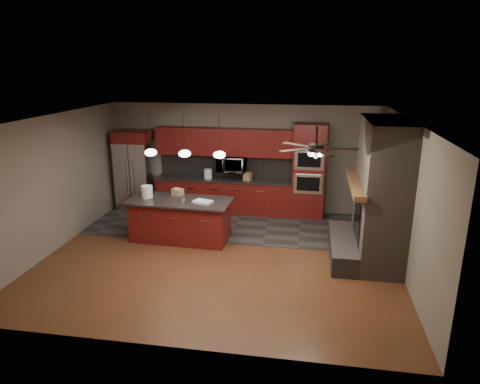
% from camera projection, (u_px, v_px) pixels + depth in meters
% --- Properties ---
extents(ground, '(7.00, 7.00, 0.00)m').
position_uv_depth(ground, '(221.00, 256.00, 8.77)').
color(ground, brown).
rests_on(ground, ground).
extents(ceiling, '(7.00, 6.00, 0.02)m').
position_uv_depth(ceiling, '(219.00, 118.00, 7.96)').
color(ceiling, white).
rests_on(ceiling, back_wall).
extents(back_wall, '(7.00, 0.02, 2.80)m').
position_uv_depth(back_wall, '(244.00, 158.00, 11.20)').
color(back_wall, '#736B5C').
rests_on(back_wall, ground).
extents(right_wall, '(0.02, 6.00, 2.80)m').
position_uv_depth(right_wall, '(407.00, 199.00, 7.82)').
color(right_wall, '#736B5C').
rests_on(right_wall, ground).
extents(left_wall, '(0.02, 6.00, 2.80)m').
position_uv_depth(left_wall, '(56.00, 183.00, 8.91)').
color(left_wall, '#736B5C').
rests_on(left_wall, ground).
extents(slate_tile_patch, '(7.00, 2.40, 0.01)m').
position_uv_depth(slate_tile_patch, '(236.00, 224.00, 10.47)').
color(slate_tile_patch, '#363431').
rests_on(slate_tile_patch, ground).
extents(fireplace_column, '(1.30, 2.10, 2.80)m').
position_uv_depth(fireplace_column, '(377.00, 197.00, 8.30)').
color(fireplace_column, brown).
rests_on(fireplace_column, ground).
extents(back_cabinetry, '(3.59, 0.64, 2.20)m').
position_uv_depth(back_cabinetry, '(224.00, 179.00, 11.18)').
color(back_cabinetry, maroon).
rests_on(back_cabinetry, ground).
extents(oven_tower, '(0.80, 0.63, 2.38)m').
position_uv_depth(oven_tower, '(309.00, 171.00, 10.70)').
color(oven_tower, maroon).
rests_on(oven_tower, ground).
extents(microwave, '(0.73, 0.41, 0.50)m').
position_uv_depth(microwave, '(232.00, 164.00, 11.03)').
color(microwave, silver).
rests_on(microwave, back_cabinetry).
extents(refrigerator, '(0.91, 0.75, 2.11)m').
position_uv_depth(refrigerator, '(135.00, 170.00, 11.39)').
color(refrigerator, silver).
rests_on(refrigerator, ground).
extents(kitchen_island, '(2.30, 1.13, 0.92)m').
position_uv_depth(kitchen_island, '(180.00, 220.00, 9.47)').
color(kitchen_island, maroon).
rests_on(kitchen_island, ground).
extents(white_bucket, '(0.29, 0.29, 0.27)m').
position_uv_depth(white_bucket, '(147.00, 192.00, 9.47)').
color(white_bucket, white).
rests_on(white_bucket, kitchen_island).
extents(paint_can, '(0.19, 0.19, 0.11)m').
position_uv_depth(paint_can, '(182.00, 199.00, 9.20)').
color(paint_can, '#ABABB0').
rests_on(paint_can, kitchen_island).
extents(paint_tray, '(0.45, 0.37, 0.04)m').
position_uv_depth(paint_tray, '(203.00, 202.00, 9.17)').
color(paint_tray, white).
rests_on(paint_tray, kitchen_island).
extents(cardboard_box, '(0.29, 0.25, 0.15)m').
position_uv_depth(cardboard_box, '(178.00, 192.00, 9.66)').
color(cardboard_box, '#9D7651').
rests_on(cardboard_box, kitchen_island).
extents(counter_bucket, '(0.22, 0.22, 0.24)m').
position_uv_depth(counter_bucket, '(208.00, 174.00, 11.16)').
color(counter_bucket, white).
rests_on(counter_bucket, back_cabinetry).
extents(counter_box, '(0.23, 0.21, 0.21)m').
position_uv_depth(counter_box, '(247.00, 176.00, 10.96)').
color(counter_box, '#95764D').
rests_on(counter_box, back_cabinetry).
extents(pendant_left, '(0.26, 0.26, 0.92)m').
position_uv_depth(pendant_left, '(151.00, 152.00, 9.12)').
color(pendant_left, black).
rests_on(pendant_left, ceiling).
extents(pendant_center, '(0.26, 0.26, 0.92)m').
position_uv_depth(pendant_center, '(185.00, 153.00, 9.00)').
color(pendant_center, black).
rests_on(pendant_center, ceiling).
extents(pendant_right, '(0.26, 0.26, 0.92)m').
position_uv_depth(pendant_right, '(219.00, 155.00, 8.89)').
color(pendant_right, black).
rests_on(pendant_right, ceiling).
extents(ceiling_fan, '(1.27, 1.33, 0.41)m').
position_uv_depth(ceiling_fan, '(316.00, 148.00, 7.02)').
color(ceiling_fan, black).
rests_on(ceiling_fan, ceiling).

